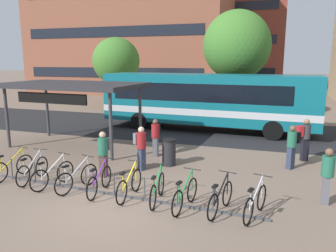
{
  "coord_description": "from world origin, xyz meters",
  "views": [
    {
      "loc": [
        4.23,
        -7.65,
        3.97
      ],
      "look_at": [
        0.02,
        5.15,
        1.28
      ],
      "focal_mm": 35.32,
      "sensor_mm": 36.0,
      "label": 1
    }
  ],
  "objects": [
    {
      "name": "bus_lane_asphalt",
      "position": [
        0.0,
        10.78,
        0.0
      ],
      "size": [
        80.0,
        7.2,
        0.01
      ],
      "primitive_type": "cube",
      "color": "#232326",
      "rests_on": "ground"
    },
    {
      "name": "parked_bicycle_yellow_5",
      "position": [
        0.3,
        0.67,
        0.38
      ],
      "size": [
        0.52,
        1.72,
        0.99
      ],
      "rotation": [
        0.0,
        0.0,
        1.57
      ],
      "color": "black",
      "rests_on": "ground"
    },
    {
      "name": "parked_bicycle_white_2",
      "position": [
        -2.39,
        0.7,
        0.38
      ],
      "size": [
        0.58,
        1.69,
        0.99
      ],
      "rotation": [
        0.0,
        0.0,
        1.34
      ],
      "color": "black",
      "rests_on": "ground"
    },
    {
      "name": "trash_bin",
      "position": [
        0.45,
        3.95,
        0.52
      ],
      "size": [
        0.55,
        0.55,
        1.03
      ],
      "color": "#232328",
      "rests_on": "ground"
    },
    {
      "name": "parked_bicycle_silver_9",
      "position": [
        3.89,
        0.55,
        0.38
      ],
      "size": [
        0.63,
        1.68,
        0.99
      ],
      "rotation": [
        0.0,
        0.0,
        1.31
      ],
      "color": "black",
      "rests_on": "ground"
    },
    {
      "name": "parked_bicycle_green_7",
      "position": [
        2.05,
        0.46,
        0.38
      ],
      "size": [
        0.52,
        1.71,
        0.99
      ],
      "rotation": [
        0.0,
        0.0,
        1.44
      ],
      "color": "black",
      "rests_on": "ground"
    },
    {
      "name": "parked_bicycle_yellow_0",
      "position": [
        -4.18,
        0.9,
        0.38
      ],
      "size": [
        0.52,
        1.71,
        0.99
      ],
      "rotation": [
        0.0,
        0.0,
        1.42
      ],
      "color": "black",
      "rests_on": "ground"
    },
    {
      "name": "bike_rack",
      "position": [
        -0.19,
        0.66,
        0.09
      ],
      "size": [
        8.98,
        0.57,
        0.7
      ],
      "rotation": [
        0.0,
        0.0,
        -0.05
      ],
      "color": "#47474C",
      "rests_on": "ground"
    },
    {
      "name": "parked_bicycle_black_8",
      "position": [
        3.0,
        0.52,
        0.38
      ],
      "size": [
        0.57,
        1.69,
        0.99
      ],
      "rotation": [
        0.0,
        0.0,
        1.36
      ],
      "color": "black",
      "rests_on": "ground"
    },
    {
      "name": "parked_bicycle_silver_1",
      "position": [
        -3.31,
        0.88,
        0.38
      ],
      "size": [
        0.52,
        1.72,
        0.99
      ],
      "rotation": [
        0.0,
        0.0,
        1.66
      ],
      "color": "black",
      "rests_on": "ground"
    },
    {
      "name": "parked_bicycle_purple_4",
      "position": [
        -0.68,
        0.66,
        0.38
      ],
      "size": [
        0.52,
        1.72,
        0.99
      ],
      "rotation": [
        0.0,
        0.0,
        1.66
      ],
      "color": "black",
      "rests_on": "ground"
    },
    {
      "name": "city_bus",
      "position": [
        0.57,
        10.78,
        1.78
      ],
      "size": [
        12.12,
        3.09,
        3.2
      ],
      "rotation": [
        0.0,
        0.0,
        -0.04
      ],
      "color": "#0F6070",
      "rests_on": "ground"
    },
    {
      "name": "building_left_wing",
      "position": [
        -13.34,
        31.52,
        8.76
      ],
      "size": [
        23.74,
        11.88,
        17.52
      ],
      "color": "brown",
      "rests_on": "ground"
    },
    {
      "name": "commuter_grey_pack_5",
      "position": [
        -0.36,
        3.12,
        0.93
      ],
      "size": [
        0.6,
        0.55,
        1.63
      ],
      "rotation": [
        0.0,
        0.0,
        5.69
      ],
      "color": "#2D3851",
      "rests_on": "ground"
    },
    {
      "name": "street_tree_0",
      "position": [
        -8.93,
        18.18,
        3.9
      ],
      "size": [
        4.0,
        4.0,
        5.89
      ],
      "color": "brown",
      "rests_on": "ground"
    },
    {
      "name": "parked_bicycle_silver_3",
      "position": [
        -1.49,
        0.69,
        0.38
      ],
      "size": [
        0.62,
        1.68,
        0.99
      ],
      "rotation": [
        0.0,
        0.0,
        1.32
      ],
      "color": "black",
      "rests_on": "ground"
    },
    {
      "name": "commuter_black_pack_2",
      "position": [
        -0.47,
        4.99,
        0.91
      ],
      "size": [
        0.38,
        0.55,
        1.58
      ],
      "rotation": [
        0.0,
        0.0,
        4.83
      ],
      "color": "#565660",
      "rests_on": "ground"
    },
    {
      "name": "building_centre_block",
      "position": [
        -3.22,
        43.16,
        6.16
      ],
      "size": [
        16.1,
        12.71,
        12.32
      ],
      "color": "brown",
      "rests_on": "ground"
    },
    {
      "name": "commuter_black_pack_6",
      "position": [
        4.9,
        4.96,
        0.95
      ],
      "size": [
        0.55,
        0.6,
        1.65
      ],
      "rotation": [
        0.0,
        0.0,
        4.1
      ],
      "color": "#2D3851",
      "rests_on": "ground"
    },
    {
      "name": "ground",
      "position": [
        0.0,
        0.0,
        0.0
      ],
      "size": [
        200.0,
        200.0,
        0.0
      ],
      "primitive_type": "plane",
      "color": "#7A6656"
    },
    {
      "name": "commuter_grey_pack_1",
      "position": [
        -1.29,
        2.05,
        0.92
      ],
      "size": [
        0.37,
        0.54,
        1.6
      ],
      "rotation": [
        0.0,
        0.0,
        4.64
      ],
      "color": "#47382D",
      "rests_on": "ground"
    },
    {
      "name": "commuter_red_pack_4",
      "position": [
        5.41,
        6.18,
        0.99
      ],
      "size": [
        0.6,
        0.51,
        1.71
      ],
      "rotation": [
        0.0,
        0.0,
        0.46
      ],
      "color": "black",
      "rests_on": "ground"
    },
    {
      "name": "transit_shelter",
      "position": [
        -4.6,
        5.27,
        2.78
      ],
      "size": [
        6.46,
        3.78,
        2.96
      ],
      "rotation": [
        0.0,
        0.0,
        -0.06
      ],
      "color": "#38383D",
      "rests_on": "ground"
    },
    {
      "name": "commuter_teal_pack_3",
      "position": [
        5.71,
        2.04,
        0.93
      ],
      "size": [
        0.37,
        0.55,
        1.61
      ],
      "rotation": [
        0.0,
        0.0,
        4.61
      ],
      "color": "#565660",
      "rests_on": "ground"
    },
    {
      "name": "parked_bicycle_green_6",
      "position": [
        1.19,
        0.62,
        0.38
      ],
      "size": [
        0.52,
        1.72,
        0.99
      ],
      "rotation": [
        0.0,
        0.0,
        1.69
      ],
      "color": "black",
      "rests_on": "ground"
    },
    {
      "name": "street_tree_1",
      "position": [
        1.51,
        15.3,
        4.94
      ],
      "size": [
        4.48,
        4.48,
        7.26
      ],
      "color": "brown",
      "rests_on": "ground"
    }
  ]
}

